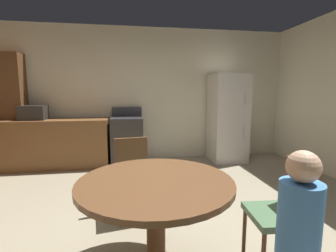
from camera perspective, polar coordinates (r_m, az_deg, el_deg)
name	(u,v)px	position (r m, az deg, el deg)	size (l,w,h in m)	color
ground_plane	(172,236)	(2.54, 0.86, -24.99)	(14.00, 14.00, 0.00)	gray
wall_back	(149,95)	(5.03, -4.71, 7.51)	(6.12, 0.12, 2.70)	beige
kitchen_counter	(55,143)	(4.92, -25.46, -3.80)	(1.96, 0.60, 0.90)	brown
pantry_column	(13,111)	(5.28, -33.20, 3.01)	(0.44, 0.36, 2.10)	brown
oven_range	(127,140)	(4.71, -9.77, -3.42)	(0.60, 0.60, 1.10)	#2D2B28
refrigerator	(228,118)	(4.98, 14.13, 1.88)	(0.68, 0.68, 1.76)	silver
microwave	(33,113)	(4.96, -29.66, 2.79)	(0.44, 0.32, 0.26)	#2D2B28
dining_table	(156,201)	(1.82, -2.96, -17.56)	(1.13, 1.13, 0.76)	brown
chair_north	(133,172)	(2.76, -8.42, -10.80)	(0.46, 0.46, 0.87)	brown
chair_east	(285,209)	(2.13, 26.22, -17.40)	(0.43, 0.43, 0.87)	brown
person_child	(297,243)	(1.59, 28.64, -23.43)	(0.31, 0.31, 1.09)	#8C337A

